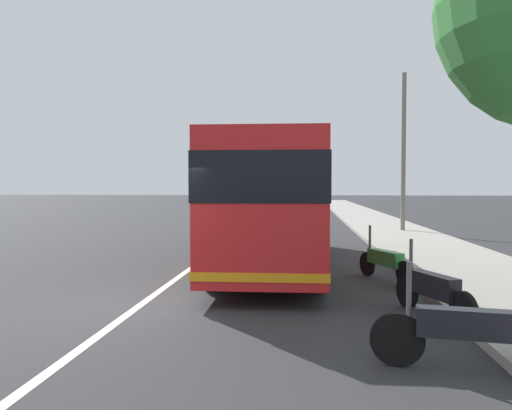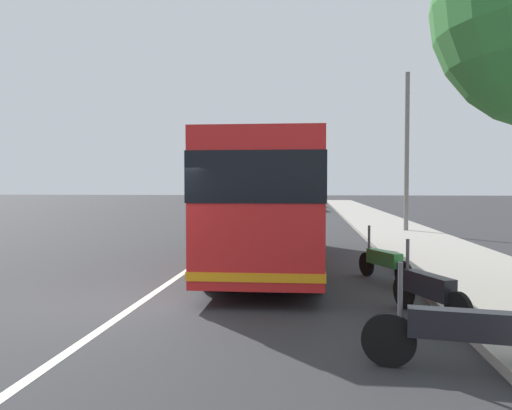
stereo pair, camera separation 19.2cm
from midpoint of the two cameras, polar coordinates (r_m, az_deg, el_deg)
name	(u,v)px [view 1 (the left image)]	position (r m, az deg, el deg)	size (l,w,h in m)	color
ground_plane	(139,306)	(9.66, -13.54, -10.97)	(220.00, 220.00, 0.00)	#2D2D30
sidewalk_curb	(419,244)	(19.45, 17.53, -4.18)	(110.00, 3.60, 0.14)	#9E998E
lane_divider_line	(224,244)	(19.27, -3.85, -4.34)	(110.00, 0.16, 0.01)	silver
coach_bus	(273,198)	(13.87, 1.55, 0.82)	(10.45, 2.61, 3.24)	red
motorcycle_angled	(473,332)	(6.55, 22.38, -13.05)	(0.49, 2.35, 1.28)	black
motorcycle_far_end	(433,290)	(8.95, 18.63, -9.03)	(1.99, 0.85, 1.25)	black
motorcycle_nearest_curb	(385,261)	(12.03, 13.82, -6.18)	(1.93, 0.95, 1.24)	black
car_oncoming	(245,201)	(48.33, -1.35, 0.43)	(4.32, 2.04, 1.51)	gray
car_far_distant	(303,203)	(44.36, 5.13, 0.19)	(4.35, 2.10, 1.37)	#2D7238
car_ahead_same_lane	(247,204)	(41.20, -1.19, 0.10)	(4.04, 2.16, 1.51)	#2D7238
car_side_street	(303,200)	(52.92, 5.19, 0.52)	(4.12, 1.88, 1.41)	#2D7238
utility_pole	(403,153)	(24.40, 16.01, 5.60)	(0.21, 0.21, 7.37)	slate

